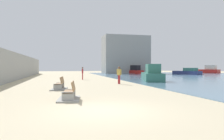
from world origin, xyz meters
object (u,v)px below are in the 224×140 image
at_px(boat_distant, 152,75).
at_px(boat_outer, 133,70).
at_px(boat_nearest, 187,72).
at_px(boat_far_left, 208,70).
at_px(bench_far, 59,86).
at_px(person_standing, 119,74).
at_px(person_walking, 83,72).
at_px(bench_near, 70,95).

distance_m(boat_distant, boat_outer, 27.66).
height_order(boat_distant, boat_nearest, boat_distant).
bearing_deg(boat_far_left, boat_nearest, -146.03).
bearing_deg(bench_far, person_standing, 34.09).
height_order(boat_outer, boat_far_left, boat_outer).
distance_m(person_walking, boat_far_left, 41.30).
relative_size(boat_distant, boat_far_left, 1.14).
bearing_deg(person_walking, boat_distant, -29.25).
relative_size(bench_near, bench_far, 0.99).
distance_m(boat_far_left, boat_nearest, 13.66).
height_order(person_walking, boat_nearest, person_walking).
bearing_deg(boat_distant, bench_far, -145.54).
height_order(boat_distant, boat_far_left, boat_far_left).
relative_size(bench_near, boat_far_left, 0.35).
height_order(person_standing, boat_far_left, boat_far_left).
relative_size(bench_near, boat_nearest, 0.32).
bearing_deg(boat_outer, person_standing, -111.82).
xyz_separation_m(person_walking, boat_nearest, (24.51, 12.88, -0.41)).
bearing_deg(bench_near, boat_nearest, 48.42).
height_order(bench_near, boat_distant, boat_distant).
bearing_deg(person_standing, bench_far, -145.91).
relative_size(bench_far, boat_far_left, 0.35).
bearing_deg(boat_nearest, bench_far, -137.67).
bearing_deg(boat_far_left, person_walking, -150.22).
distance_m(person_walking, boat_nearest, 27.69).
distance_m(boat_distant, boat_far_left, 37.37).
bearing_deg(boat_outer, bench_near, -113.77).
relative_size(person_standing, boat_nearest, 0.26).
relative_size(person_walking, boat_outer, 0.24).
relative_size(bench_near, boat_outer, 0.31).
height_order(bench_near, boat_nearest, boat_nearest).
xyz_separation_m(person_walking, boat_outer, (15.04, 22.23, -0.20)).
relative_size(boat_far_left, boat_nearest, 0.93).
height_order(bench_near, person_walking, person_walking).
xyz_separation_m(bench_far, boat_outer, (18.05, 34.42, 0.57)).
distance_m(boat_outer, boat_far_left, 20.87).
xyz_separation_m(boat_distant, boat_nearest, (16.39, 17.43, -0.19)).
height_order(boat_outer, boat_nearest, boat_outer).
height_order(bench_near, boat_outer, boat_outer).
height_order(bench_near, boat_far_left, boat_far_left).
distance_m(bench_near, person_standing, 10.76).
bearing_deg(boat_nearest, boat_distant, -133.24).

